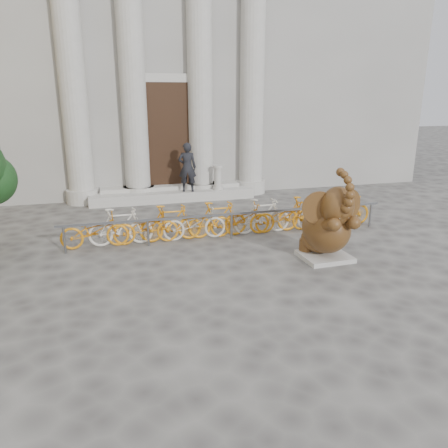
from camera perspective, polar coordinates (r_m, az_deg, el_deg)
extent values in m
plane|color=#474442|center=(7.85, 4.45, -12.30)|extent=(80.00, 80.00, 0.00)
cube|color=gray|center=(21.69, -9.82, 22.23)|extent=(22.00, 10.00, 12.00)
cube|color=black|center=(16.60, -7.28, 11.33)|extent=(2.40, 0.16, 4.00)
cylinder|color=#A8A59E|center=(16.26, -19.15, 16.48)|extent=(0.90, 0.90, 8.00)
cylinder|color=#A8A59E|center=(16.29, -11.81, 17.01)|extent=(0.90, 0.90, 8.00)
cylinder|color=#A8A59E|center=(16.64, -3.16, 17.30)|extent=(0.90, 0.90, 8.00)
cylinder|color=#A8A59E|center=(17.18, 3.68, 17.27)|extent=(0.90, 0.90, 8.00)
cube|color=#A8A59E|center=(16.42, -6.74, 3.79)|extent=(6.00, 1.20, 0.36)
cube|color=#A8A59E|center=(10.75, 13.01, -4.15)|extent=(1.15, 1.04, 0.11)
ellipsoid|color=black|center=(10.83, 12.49, -1.77)|extent=(0.97, 0.93, 0.72)
ellipsoid|color=black|center=(10.55, 13.19, -0.52)|extent=(1.12, 1.38, 1.17)
cylinder|color=black|center=(10.86, 10.66, -2.65)|extent=(0.35, 0.35, 0.29)
cylinder|color=black|center=(11.15, 13.42, -2.32)|extent=(0.35, 0.35, 0.29)
cylinder|color=black|center=(9.99, 13.34, -0.13)|extent=(0.29, 0.68, 0.45)
cylinder|color=black|center=(10.25, 15.72, 0.11)|extent=(0.29, 0.68, 0.45)
ellipsoid|color=black|center=(10.05, 14.58, 2.26)|extent=(0.78, 0.74, 0.90)
cylinder|color=black|center=(9.98, 12.29, 2.05)|extent=(0.75, 0.27, 0.76)
cylinder|color=black|center=(10.37, 15.97, 2.34)|extent=(0.74, 0.31, 0.76)
cone|color=beige|center=(9.84, 14.51, 0.89)|extent=(0.15, 0.27, 0.12)
cone|color=beige|center=(9.99, 15.83, 1.01)|extent=(0.13, 0.27, 0.12)
cube|color=slate|center=(11.73, 1.00, 1.34)|extent=(8.98, 0.06, 0.06)
cylinder|color=slate|center=(11.43, -20.13, -1.96)|extent=(0.06, 0.06, 0.70)
cylinder|color=slate|center=(11.42, -9.88, -1.17)|extent=(0.06, 0.06, 0.70)
cylinder|color=slate|center=(11.82, 0.99, -0.30)|extent=(0.06, 0.06, 0.70)
cylinder|color=slate|center=(12.62, 10.81, 0.50)|extent=(0.06, 0.06, 0.70)
cylinder|color=slate|center=(13.64, 18.55, 1.12)|extent=(0.06, 0.06, 0.70)
imported|color=orange|center=(11.58, -16.56, -0.60)|extent=(1.70, 0.50, 1.00)
imported|color=beige|center=(11.57, -13.36, -0.36)|extent=(1.66, 0.47, 1.00)
imported|color=orange|center=(11.61, -10.17, -0.11)|extent=(1.70, 0.50, 1.00)
imported|color=orange|center=(11.68, -7.00, 0.13)|extent=(1.66, 0.47, 1.00)
imported|color=beige|center=(11.79, -3.89, 0.37)|extent=(1.70, 0.50, 1.00)
imported|color=orange|center=(11.93, -0.84, 0.60)|extent=(1.66, 0.47, 1.00)
imported|color=orange|center=(12.10, 2.13, 0.83)|extent=(1.70, 0.50, 1.00)
imported|color=beige|center=(12.31, 5.01, 1.05)|extent=(1.66, 0.47, 1.00)
imported|color=orange|center=(12.55, 7.79, 1.25)|extent=(1.70, 0.50, 1.00)
imported|color=orange|center=(12.81, 10.45, 1.45)|extent=(1.66, 0.47, 1.00)
imported|color=beige|center=(13.10, 13.01, 1.63)|extent=(1.70, 0.50, 1.00)
imported|color=orange|center=(13.42, 15.45, 1.81)|extent=(1.66, 0.47, 1.00)
imported|color=black|center=(15.97, -4.82, 7.39)|extent=(0.73, 0.56, 1.78)
cylinder|color=#A8A59E|center=(16.41, -0.82, 4.74)|extent=(0.37, 0.37, 0.11)
cylinder|color=#A8A59E|center=(16.34, -0.82, 5.97)|extent=(0.26, 0.26, 0.83)
cylinder|color=#A8A59E|center=(16.27, -0.83, 7.51)|extent=(0.37, 0.37, 0.09)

